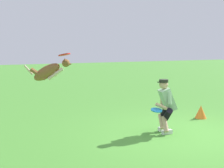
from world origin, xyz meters
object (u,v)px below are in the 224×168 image
(person, at_px, (166,104))
(frisbee_flying, at_px, (64,55))
(training_cone, at_px, (201,112))
(dog, at_px, (49,71))
(frisbee_held, at_px, (157,110))

(person, height_order, frisbee_flying, frisbee_flying)
(training_cone, bearing_deg, dog, 3.26)
(frisbee_flying, distance_m, frisbee_held, 2.45)
(dog, relative_size, training_cone, 2.68)
(person, xyz_separation_m, dog, (2.67, -0.55, 0.84))
(frisbee_held, bearing_deg, frisbee_flying, -16.68)
(frisbee_held, bearing_deg, training_cone, -156.25)
(dog, bearing_deg, training_cone, 20.60)
(person, relative_size, training_cone, 3.45)
(frisbee_flying, xyz_separation_m, training_cone, (-4.15, -0.35, -1.71))
(frisbee_flying, xyz_separation_m, frisbee_held, (-2.00, 0.60, -1.29))
(frisbee_flying, bearing_deg, frisbee_held, 163.32)
(dog, bearing_deg, frisbee_flying, 0.38)
(person, relative_size, frisbee_flying, 4.94)
(person, distance_m, frisbee_held, 0.40)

